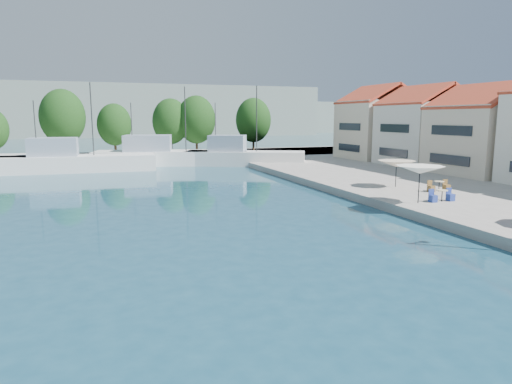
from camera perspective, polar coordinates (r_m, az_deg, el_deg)
name	(u,v)px	position (r m, az deg, el deg)	size (l,w,h in m)	color
quay_right	(493,182)	(46.02, 27.48, 1.15)	(32.00, 92.00, 0.60)	gray
quay_far	(122,157)	(68.48, -16.41, 4.17)	(90.00, 16.00, 0.60)	gray
hill_west	(32,111)	(162.24, -26.21, 9.08)	(180.00, 40.00, 16.00)	gray
hill_east	(228,117)	(188.30, -3.48, 9.30)	(140.00, 40.00, 12.00)	gray
building_04	(488,128)	(49.19, 26.97, 7.17)	(9.00, 8.80, 9.20)	beige
building_05	(424,124)	(55.82, 20.28, 7.99)	(8.40, 8.80, 9.70)	silver
building_06	(378,121)	(63.03, 15.06, 8.55)	(9.00, 8.80, 10.20)	beige
trawler_02	(74,162)	(54.79, -21.75, 3.49)	(16.79, 4.97, 10.20)	white
trawler_03	(167,157)	(59.29, -11.04, 4.37)	(19.65, 9.02, 10.20)	silver
trawler_04	(242,157)	(57.42, -1.78, 4.39)	(15.03, 10.02, 10.20)	silver
tree_04	(62,117)	(72.44, -23.04, 8.64)	(6.39, 6.39, 9.46)	#3F2B19
tree_05	(114,125)	(72.37, -17.28, 8.04)	(5.05, 5.05, 7.47)	#3F2B19
tree_06	(171,121)	(72.18, -10.62, 8.67)	(5.59, 5.59, 8.28)	#3F2B19
tree_07	(196,120)	(71.74, -7.48, 8.95)	(5.90, 5.90, 8.73)	#3F2B19
tree_08	(253,120)	(75.44, -0.33, 8.97)	(5.78, 5.78, 8.56)	#3F2B19
umbrella_white	(420,170)	(30.55, 19.81, 2.64)	(3.06, 3.06, 2.39)	black
umbrella_cream	(396,164)	(37.20, 17.15, 3.39)	(2.98, 2.98, 2.08)	black
cafe_table_02	(442,197)	(31.90, 22.22, -0.60)	(1.82, 0.70, 0.76)	black
cafe_table_03	(439,188)	(36.20, 21.90, 0.52)	(1.82, 0.70, 0.76)	black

